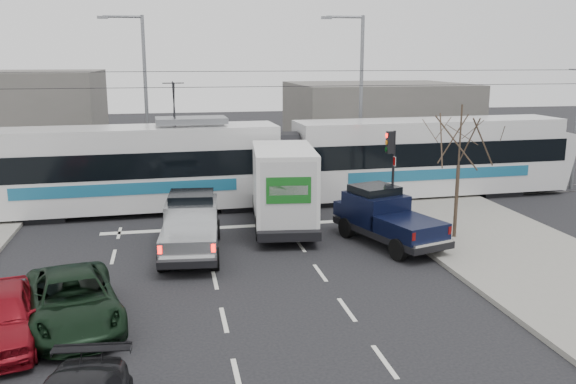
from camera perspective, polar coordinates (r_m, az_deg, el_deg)
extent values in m
plane|color=black|center=(19.58, -1.85, -7.91)|extent=(120.00, 120.00, 0.00)
cube|color=gray|center=(22.74, 21.25, -5.65)|extent=(6.00, 60.00, 0.15)
cube|color=#33302D|center=(29.07, -5.11, -1.11)|extent=(60.00, 1.60, 0.03)
cube|color=#625D58|center=(44.90, 8.30, 6.85)|extent=(12.00, 10.00, 5.00)
cylinder|color=#47382B|center=(23.76, 15.47, -0.85)|extent=(0.14, 0.14, 2.75)
cylinder|color=#47382B|center=(23.33, 15.82, 5.14)|extent=(0.07, 0.07, 2.25)
cylinder|color=black|center=(26.85, 9.81, 1.86)|extent=(0.12, 0.12, 3.60)
cube|color=black|center=(26.57, 9.51, 4.60)|extent=(0.28, 0.28, 0.95)
cylinder|color=#FF0C07|center=(26.48, 9.23, 5.24)|extent=(0.06, 0.20, 0.20)
cylinder|color=orange|center=(26.52, 9.20, 4.59)|extent=(0.06, 0.20, 0.20)
cylinder|color=#05330C|center=(26.56, 9.18, 3.95)|extent=(0.06, 0.20, 0.20)
cube|color=white|center=(26.62, 9.92, 2.85)|extent=(0.02, 0.30, 0.40)
cylinder|color=slate|center=(33.85, 6.83, 8.48)|extent=(0.20, 0.20, 9.00)
cylinder|color=slate|center=(33.54, 5.34, 16.00)|extent=(2.00, 0.14, 0.14)
cube|color=slate|center=(33.27, 3.62, 15.97)|extent=(0.55, 0.25, 0.14)
cylinder|color=slate|center=(34.20, -13.13, 8.28)|extent=(0.20, 0.20, 9.00)
cylinder|color=slate|center=(34.23, -15.24, 15.56)|extent=(2.00, 0.14, 0.14)
cube|color=slate|center=(34.30, -16.96, 15.37)|extent=(0.55, 0.25, 0.14)
cylinder|color=black|center=(28.29, -5.32, 9.76)|extent=(60.00, 0.03, 0.03)
cylinder|color=black|center=(28.27, -5.35, 11.18)|extent=(60.00, 0.03, 0.03)
cube|color=silver|center=(28.07, -14.77, 0.26)|extent=(13.48, 3.30, 1.62)
cube|color=black|center=(27.84, -14.91, 2.78)|extent=(13.55, 3.33, 1.11)
cube|color=silver|center=(27.70, -15.02, 4.81)|extent=(13.48, 3.18, 1.03)
cube|color=#195B7D|center=(26.63, -14.86, 0.25)|extent=(9.37, 0.37, 0.52)
cube|color=silver|center=(31.25, 12.95, 1.57)|extent=(13.48, 3.30, 1.62)
cube|color=black|center=(31.04, 13.06, 3.84)|extent=(13.55, 3.33, 1.11)
cube|color=silver|center=(30.91, 13.15, 5.67)|extent=(13.48, 3.18, 1.03)
cube|color=#195B7D|center=(29.95, 14.16, 1.62)|extent=(9.37, 0.37, 0.52)
cylinder|color=black|center=(28.61, -0.16, 3.00)|extent=(1.14, 2.73, 2.69)
cube|color=slate|center=(27.68, -9.05, 6.64)|extent=(3.18, 1.80, 0.26)
cube|color=black|center=(28.60, -21.97, -1.84)|extent=(2.17, 2.46, 0.37)
cube|color=black|center=(28.58, -4.42, -0.97)|extent=(2.17, 2.46, 0.37)
cube|color=black|center=(29.55, 3.97, -0.51)|extent=(2.17, 2.46, 0.37)
cube|color=black|center=(33.18, 18.52, 0.30)|extent=(2.17, 2.46, 0.37)
cube|color=black|center=(21.85, -9.05, -4.44)|extent=(2.37, 5.59, 0.23)
cube|color=#B6B8BB|center=(22.61, -8.98, -2.13)|extent=(2.04, 2.44, 1.08)
cube|color=black|center=(22.57, -9.02, -0.69)|extent=(1.74, 1.77, 0.52)
cube|color=#B6B8BB|center=(23.93, -8.81, -1.85)|extent=(1.86, 1.14, 0.52)
cube|color=#B6B8BB|center=(20.60, -9.25, -4.41)|extent=(2.06, 2.61, 0.61)
cube|color=silver|center=(19.33, -9.44, -6.34)|extent=(1.73, 0.33, 0.17)
cube|color=#FF0C07|center=(19.40, -11.90, -5.30)|extent=(0.14, 0.09, 0.26)
cube|color=#FF0C07|center=(19.29, -7.00, -5.22)|extent=(0.14, 0.09, 0.26)
cylinder|color=black|center=(23.62, -10.92, -3.58)|extent=(0.33, 0.77, 0.75)
cylinder|color=black|center=(23.53, -6.73, -3.50)|extent=(0.33, 0.77, 0.75)
cylinder|color=black|center=(20.31, -11.72, -6.29)|extent=(0.33, 0.77, 0.75)
cylinder|color=black|center=(20.20, -6.82, -6.21)|extent=(0.33, 0.77, 0.75)
cube|color=black|center=(25.02, -0.51, -2.08)|extent=(3.06, 6.95, 0.34)
cube|color=white|center=(27.32, -0.92, 0.93)|extent=(2.36, 1.85, 1.54)
cube|color=black|center=(27.34, -0.94, 2.17)|extent=(2.00, 1.29, 0.58)
cube|color=silver|center=(24.04, -0.40, 0.80)|extent=(2.81, 4.81, 2.84)
cube|color=silver|center=(21.83, 0.05, -0.41)|extent=(2.02, 0.28, 2.50)
cube|color=#145B19|center=(21.73, 0.06, 0.15)|extent=(1.61, 0.20, 0.96)
cube|color=black|center=(22.01, 0.10, -4.38)|extent=(2.09, 0.48, 0.17)
cylinder|color=black|center=(27.08, -3.00, -1.17)|extent=(0.39, 0.89, 0.87)
cylinder|color=black|center=(27.21, 1.28, -1.09)|extent=(0.39, 0.89, 0.87)
cylinder|color=black|center=(23.16, -2.68, -3.41)|extent=(0.40, 0.99, 0.96)
cylinder|color=black|center=(23.32, 2.33, -3.30)|extent=(0.40, 0.99, 0.96)
cube|color=black|center=(22.88, 9.46, -3.62)|extent=(3.20, 5.20, 0.24)
cube|color=black|center=(23.37, 8.19, -1.50)|extent=(2.31, 2.49, 1.12)
cube|color=black|center=(23.32, 8.09, -0.05)|extent=(1.91, 1.86, 0.54)
cube|color=black|center=(24.34, 6.52, -1.44)|extent=(1.90, 1.36, 0.54)
cube|color=black|center=(21.98, 11.23, -3.31)|extent=(2.35, 2.63, 0.63)
cube|color=silver|center=(21.14, 13.42, -4.79)|extent=(1.64, 0.67, 0.18)
cube|color=#590505|center=(20.60, 11.64, -4.12)|extent=(0.15, 0.12, 0.27)
cube|color=#590505|center=(21.64, 14.86, -3.48)|extent=(0.15, 0.12, 0.27)
cylinder|color=black|center=(23.65, 5.52, -3.35)|extent=(0.50, 0.83, 0.78)
cylinder|color=black|center=(24.60, 8.72, -2.81)|extent=(0.50, 0.83, 0.78)
cylinder|color=black|center=(21.26, 10.30, -5.32)|extent=(0.50, 0.83, 0.78)
cylinder|color=black|center=(22.31, 13.62, -4.62)|extent=(0.50, 0.83, 0.78)
imported|color=black|center=(16.97, -19.46, -9.53)|extent=(3.21, 5.18, 1.34)
imported|color=maroon|center=(16.55, -25.37, -10.47)|extent=(2.37, 4.38, 1.41)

